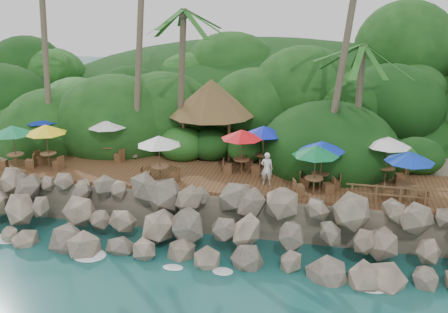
# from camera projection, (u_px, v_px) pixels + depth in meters

# --- Properties ---
(ground) EXTENTS (140.00, 140.00, 0.00)m
(ground) POSITION_uv_depth(u_px,v_px,m) (195.00, 268.00, 22.97)
(ground) COLOR #19514F
(ground) RESTS_ON ground
(land_base) EXTENTS (32.00, 25.20, 2.10)m
(land_base) POSITION_uv_depth(u_px,v_px,m) (253.00, 145.00, 37.48)
(land_base) COLOR gray
(land_base) RESTS_ON ground
(jungle_hill) EXTENTS (44.80, 28.00, 15.40)m
(jungle_hill) POSITION_uv_depth(u_px,v_px,m) (267.00, 133.00, 44.76)
(jungle_hill) COLOR #143811
(jungle_hill) RESTS_ON ground
(seawall) EXTENTS (29.00, 4.00, 2.30)m
(seawall) POSITION_uv_depth(u_px,v_px,m) (206.00, 226.00, 24.46)
(seawall) COLOR gray
(seawall) RESTS_ON ground
(terrace) EXTENTS (26.00, 5.00, 0.20)m
(terrace) POSITION_uv_depth(u_px,v_px,m) (224.00, 177.00, 27.85)
(terrace) COLOR brown
(terrace) RESTS_ON land_base
(jungle_foliage) EXTENTS (44.00, 16.00, 12.00)m
(jungle_foliage) POSITION_uv_depth(u_px,v_px,m) (251.00, 163.00, 36.88)
(jungle_foliage) COLOR #143811
(jungle_foliage) RESTS_ON ground
(foam_line) EXTENTS (25.20, 0.80, 0.06)m
(foam_line) POSITION_uv_depth(u_px,v_px,m) (197.00, 264.00, 23.24)
(foam_line) COLOR white
(foam_line) RESTS_ON ground
(palapa) EXTENTS (5.26, 5.26, 4.60)m
(palapa) POSITION_uv_depth(u_px,v_px,m) (211.00, 97.00, 30.77)
(palapa) COLOR brown
(palapa) RESTS_ON ground
(dining_clusters) EXTENTS (23.41, 5.53, 2.52)m
(dining_clusters) POSITION_uv_depth(u_px,v_px,m) (215.00, 139.00, 27.23)
(dining_clusters) COLOR brown
(dining_clusters) RESTS_ON terrace
(railing) EXTENTS (6.10, 0.10, 1.00)m
(railing) POSITION_uv_depth(u_px,v_px,m) (413.00, 196.00, 23.49)
(railing) COLOR brown
(railing) RESTS_ON terrace
(waiter) EXTENTS (0.66, 0.45, 1.75)m
(waiter) POSITION_uv_depth(u_px,v_px,m) (267.00, 169.00, 26.28)
(waiter) COLOR white
(waiter) RESTS_ON terrace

